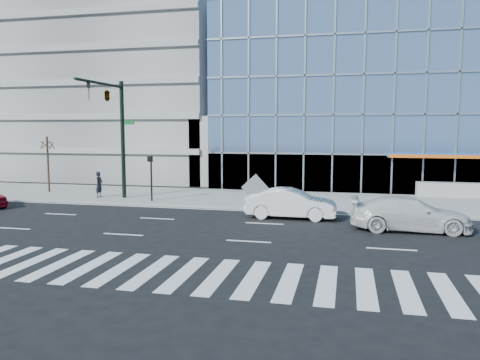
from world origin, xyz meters
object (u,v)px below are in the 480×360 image
Objects in this scene: white_suv at (410,214)px; pedestrian at (99,184)px; traffic_signal at (112,110)px; street_tree_near at (47,144)px; white_sedan at (291,204)px; ped_signal_post at (151,171)px; tilted_panel at (255,188)px.

pedestrian is at bearing 72.35° from white_suv.
street_tree_near is (-7.00, 2.93, -2.39)m from traffic_signal.
white_sedan is at bearing -12.84° from traffic_signal.
ped_signal_post reaches higher than tilted_panel.
traffic_signal is 4.44× the size of pedestrian.
pedestrian is (-13.93, 3.97, 0.23)m from white_sedan.
street_tree_near is 20.20m from white_sedan.
street_tree_near reaches higher than white_sedan.
ped_signal_post is 4.49m from pedestrian.
traffic_signal is 2.67× the size of ped_signal_post.
white_suv is 6.28m from white_sedan.
white_suv is at bearing -106.47° from pedestrian.
ped_signal_post reaches higher than white_sedan.
ped_signal_post is (2.50, 0.37, -4.02)m from traffic_signal.
street_tree_near reaches higher than tilted_panel.
street_tree_near reaches higher than pedestrian.
traffic_signal is 1.42× the size of white_suv.
traffic_signal is 5.55m from pedestrian.
traffic_signal is at bearing -22.71° from street_tree_near.
ped_signal_post is at bearing 70.94° from white_suv.
street_tree_near is 2.35× the size of pedestrian.
ped_signal_post is 6.97m from tilted_panel.
ped_signal_post reaches higher than white_suv.
street_tree_near is at bearing 71.93° from white_suv.
white_sedan is (12.15, -2.77, -5.35)m from traffic_signal.
street_tree_near reaches higher than ped_signal_post.
traffic_signal reaches higher than ped_signal_post.
ped_signal_post is 0.53× the size of white_suv.
ped_signal_post is at bearing 72.43° from white_sedan.
white_suv is at bearing -17.72° from ped_signal_post.
ped_signal_post is 1.67× the size of pedestrian.
white_sedan is at bearing -106.08° from pedestrian.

